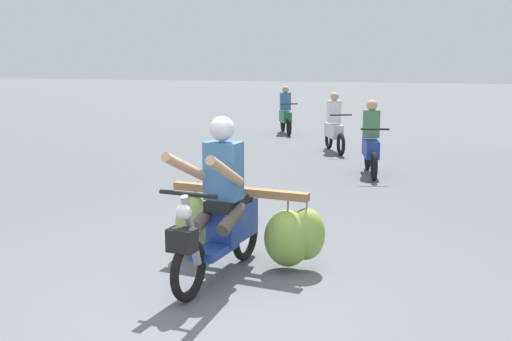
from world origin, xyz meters
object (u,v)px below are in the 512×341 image
(motorbike_main_loaded, at_px, (237,221))
(motorbike_distant_ahead_left, at_px, (286,115))
(motorbike_distant_far_ahead, at_px, (371,145))
(motorbike_distant_ahead_right, at_px, (334,128))

(motorbike_main_loaded, relative_size, motorbike_distant_ahead_left, 1.25)
(motorbike_main_loaded, height_order, motorbike_distant_far_ahead, motorbike_main_loaded)
(motorbike_main_loaded, bearing_deg, motorbike_distant_ahead_right, 96.64)
(motorbike_distant_ahead_right, height_order, motorbike_distant_far_ahead, same)
(motorbike_distant_ahead_left, height_order, motorbike_distant_far_ahead, same)
(motorbike_distant_far_ahead, bearing_deg, motorbike_distant_ahead_right, 116.91)
(motorbike_main_loaded, bearing_deg, motorbike_distant_far_ahead, 86.42)
(motorbike_distant_ahead_right, bearing_deg, motorbike_distant_far_ahead, -63.09)
(motorbike_main_loaded, bearing_deg, motorbike_distant_ahead_left, 105.57)
(motorbike_main_loaded, distance_m, motorbike_distant_ahead_left, 11.79)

